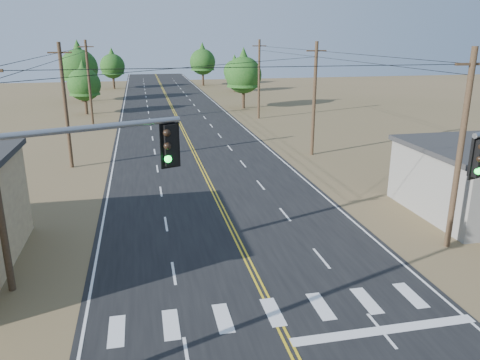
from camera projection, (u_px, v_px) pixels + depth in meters
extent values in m
cube|color=black|center=(201.00, 166.00, 39.01)|extent=(15.00, 200.00, 0.02)
cylinder|color=#4C3826|center=(66.00, 107.00, 37.32)|extent=(0.30, 0.30, 10.00)
cube|color=#4C3826|center=(60.00, 53.00, 36.08)|extent=(1.80, 0.12, 0.12)
cylinder|color=#4C3826|center=(89.00, 83.00, 56.01)|extent=(0.30, 0.30, 10.00)
cube|color=#4C3826|center=(86.00, 47.00, 54.76)|extent=(1.80, 0.12, 0.12)
cylinder|color=#4C3826|center=(460.00, 153.00, 22.79)|extent=(0.30, 0.30, 10.00)
cube|color=#4C3826|center=(473.00, 64.00, 21.55)|extent=(1.80, 0.12, 0.12)
cylinder|color=#4C3826|center=(314.00, 100.00, 41.48)|extent=(0.30, 0.30, 10.00)
cube|color=#4C3826|center=(316.00, 51.00, 40.24)|extent=(1.80, 0.12, 0.12)
cylinder|color=#4C3826|center=(259.00, 80.00, 60.17)|extent=(0.30, 0.30, 10.00)
cube|color=#4C3826|center=(259.00, 46.00, 58.93)|extent=(1.80, 0.12, 0.12)
cylinder|color=gray|center=(48.00, 132.00, 12.13)|extent=(7.04, 2.72, 0.18)
cube|color=black|center=(169.00, 145.00, 14.06)|extent=(0.49, 0.46, 1.25)
sphere|color=black|center=(167.00, 133.00, 13.75)|extent=(0.23, 0.23, 0.23)
sphere|color=black|center=(167.00, 146.00, 13.86)|extent=(0.23, 0.23, 0.23)
sphere|color=#0CE533|center=(168.00, 159.00, 13.98)|extent=(0.23, 0.23, 0.23)
cube|color=black|center=(478.00, 157.00, 14.16)|extent=(0.46, 0.43, 1.18)
sphere|color=black|center=(480.00, 159.00, 13.98)|extent=(0.21, 0.21, 0.21)
sphere|color=#0CE533|center=(478.00, 171.00, 14.09)|extent=(0.21, 0.21, 0.21)
cylinder|color=#3F2D1E|center=(86.00, 105.00, 64.47)|extent=(0.42, 0.42, 2.67)
cone|color=#1A4E16|center=(83.00, 77.00, 63.37)|extent=(4.15, 4.15, 4.74)
sphere|color=#1A4E16|center=(84.00, 84.00, 63.66)|extent=(4.45, 4.45, 4.45)
cylinder|color=#3F2D1E|center=(81.00, 91.00, 76.72)|extent=(0.44, 0.44, 3.56)
cone|color=#1A4E16|center=(78.00, 60.00, 75.25)|extent=(5.54, 5.54, 6.33)
sphere|color=#1A4E16|center=(79.00, 68.00, 75.63)|extent=(5.93, 5.93, 5.93)
cylinder|color=#3F2D1E|center=(114.00, 81.00, 95.57)|extent=(0.48, 0.48, 2.95)
cone|color=#1A4E16|center=(112.00, 61.00, 94.36)|extent=(4.59, 4.59, 5.25)
sphere|color=#1A4E16|center=(112.00, 66.00, 94.68)|extent=(4.92, 4.92, 4.92)
cylinder|color=#3F2D1E|center=(243.00, 98.00, 69.70)|extent=(0.45, 0.45, 3.20)
cone|color=#1A4E16|center=(243.00, 67.00, 68.38)|extent=(4.98, 4.98, 5.69)
sphere|color=#1A4E16|center=(243.00, 75.00, 68.72)|extent=(5.33, 5.33, 5.33)
cylinder|color=#3F2D1E|center=(235.00, 85.00, 90.41)|extent=(0.43, 0.43, 2.53)
cone|color=#1A4E16|center=(235.00, 66.00, 89.37)|extent=(3.94, 3.94, 4.51)
sphere|color=#1A4E16|center=(235.00, 71.00, 89.64)|extent=(4.22, 4.22, 4.22)
cylinder|color=#3F2D1E|center=(203.00, 78.00, 101.51)|extent=(0.46, 0.46, 3.29)
cone|color=#1A4E16|center=(202.00, 56.00, 100.16)|extent=(5.11, 5.11, 5.84)
sphere|color=#1A4E16|center=(203.00, 62.00, 100.51)|extent=(5.48, 5.48, 5.48)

